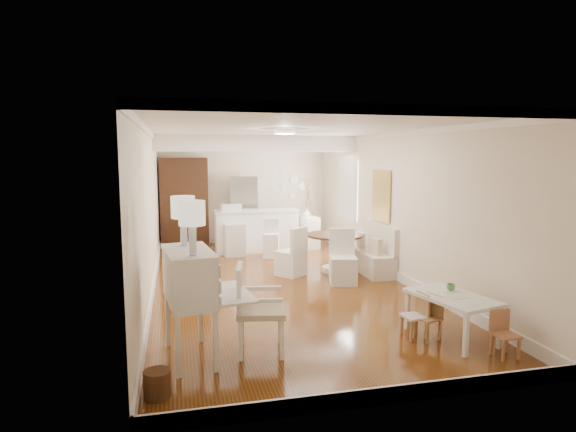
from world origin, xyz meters
name	(u,v)px	position (x,y,z in m)	size (l,w,h in m)	color
room	(277,176)	(0.04, 0.32, 1.98)	(9.00, 9.04, 2.82)	brown
secretary_bureau	(190,305)	(-1.70, -2.99, 0.65)	(1.01, 1.03, 1.29)	white
gustavian_armchair	(261,309)	(-0.87, -2.99, 0.53)	(0.61, 0.61, 1.07)	white
wicker_basket	(157,384)	(-2.05, -3.84, 0.13)	(0.27, 0.27, 0.27)	#54311A
kids_table	(451,317)	(1.60, -3.13, 0.28)	(0.68, 1.14, 0.57)	white
kids_chair_a	(428,317)	(1.28, -3.09, 0.29)	(0.28, 0.28, 0.58)	#B08250
kids_chair_b	(414,316)	(1.14, -3.00, 0.29)	(0.28, 0.28, 0.59)	tan
kids_chair_c	(506,334)	(1.89, -3.80, 0.28)	(0.27, 0.27, 0.55)	#B47751
banquette	(369,248)	(1.99, 0.50, 0.49)	(0.52, 1.60, 0.98)	silver
dining_table	(335,253)	(1.30, 0.65, 0.39)	(1.14, 1.14, 0.78)	#4C2818
slip_chair_near	(343,257)	(1.15, -0.28, 0.50)	(0.48, 0.50, 1.01)	white
slip_chair_far	(291,251)	(0.36, 0.56, 0.48)	(0.46, 0.48, 0.97)	white
breakfast_counter	(256,231)	(0.10, 3.10, 0.52)	(2.05, 0.65, 1.03)	white
bar_stool_left	(234,230)	(-0.50, 2.74, 0.60)	(0.48, 0.48, 1.21)	silver
bar_stool_right	(271,239)	(0.31, 2.28, 0.45)	(0.36, 0.36, 0.90)	white
pantry_cabinet	(184,203)	(-1.60, 4.18, 1.15)	(1.20, 0.60, 2.30)	#381E11
fridge	(257,210)	(0.30, 4.15, 0.90)	(0.75, 0.65, 1.80)	silver
sideboard	(308,232)	(1.49, 3.34, 0.40)	(0.37, 0.84, 0.80)	silver
pencil_cup	(451,287)	(1.71, -2.91, 0.61)	(0.11, 0.11, 0.09)	#5DA05E
branch_vase	(307,212)	(1.46, 3.36, 0.90)	(0.19, 0.19, 0.20)	white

